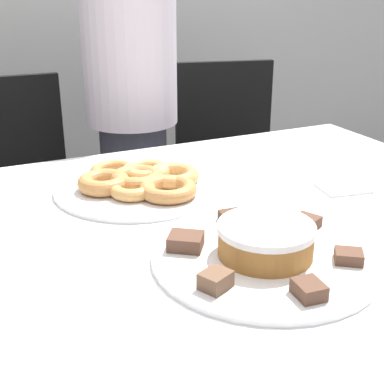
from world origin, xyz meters
TOP-DOWN VIEW (x-y plane):
  - table at (0.00, 0.00)m, footprint 1.43×1.05m
  - person_standing at (0.12, 0.84)m, footprint 0.31×0.31m
  - office_chair_left at (-0.28, 0.87)m, footprint 0.45×0.45m
  - office_chair_right at (0.54, 0.87)m, footprint 0.53×0.53m
  - plate_cake at (0.01, -0.18)m, footprint 0.39×0.39m
  - plate_donuts at (-0.08, 0.23)m, footprint 0.38×0.38m
  - frosted_cake at (0.01, -0.18)m, footprint 0.17×0.17m
  - lamington_0 at (-0.00, -0.32)m, footprint 0.04×0.05m
  - lamington_1 at (0.12, -0.26)m, footprint 0.06×0.06m
  - lamington_2 at (0.14, -0.12)m, footprint 0.07×0.06m
  - lamington_3 at (0.02, -0.04)m, footprint 0.05×0.05m
  - lamington_4 at (-0.10, -0.10)m, footprint 0.08×0.08m
  - lamington_5 at (-0.12, -0.24)m, footprint 0.06×0.05m
  - donut_0 at (-0.08, 0.23)m, footprint 0.12×0.12m
  - donut_1 at (-0.11, 0.17)m, footprint 0.10×0.10m
  - donut_2 at (-0.04, 0.14)m, footprint 0.13×0.13m
  - donut_3 at (0.01, 0.22)m, footprint 0.12×0.12m
  - donut_4 at (-0.04, 0.28)m, footprint 0.12×0.12m
  - donut_5 at (-0.11, 0.30)m, footprint 0.11×0.11m
  - donut_6 at (-0.15, 0.23)m, footprint 0.12×0.12m
  - napkin at (0.36, 0.03)m, footprint 0.12×0.10m

SIDE VIEW (x-z plane):
  - office_chair_left at x=-0.28m, z-range -0.02..0.89m
  - office_chair_right at x=0.54m, z-range -0.02..0.89m
  - table at x=0.00m, z-range 0.29..1.05m
  - napkin at x=0.36m, z-range 0.76..0.76m
  - plate_cake at x=0.01m, z-range 0.76..0.77m
  - plate_donuts at x=-0.08m, z-range 0.76..0.77m
  - lamington_1 at x=0.12m, z-range 0.77..0.79m
  - lamington_3 at x=0.02m, z-range 0.77..0.79m
  - lamington_2 at x=0.14m, z-range 0.77..0.79m
  - lamington_0 at x=0.00m, z-range 0.77..0.79m
  - lamington_4 at x=-0.10m, z-range 0.77..0.79m
  - lamington_5 at x=-0.12m, z-range 0.77..0.79m
  - donut_5 at x=-0.11m, z-range 0.77..0.79m
  - donut_1 at x=-0.11m, z-range 0.77..0.79m
  - donut_4 at x=-0.04m, z-range 0.77..0.80m
  - donut_3 at x=0.01m, z-range 0.77..0.80m
  - donut_2 at x=-0.04m, z-range 0.77..0.80m
  - donut_0 at x=-0.08m, z-range 0.77..0.80m
  - donut_6 at x=-0.15m, z-range 0.77..0.80m
  - frosted_cake at x=0.01m, z-range 0.77..0.82m
  - person_standing at x=0.12m, z-range 0.05..1.61m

